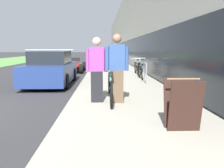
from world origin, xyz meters
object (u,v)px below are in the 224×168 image
object	(u,v)px
bike_rack_hoop	(145,71)
vintage_roadster_curbside	(70,66)
cruiser_bike_middle	(137,68)
sandwich_board_sign	(183,104)
person_rider	(117,69)
cruiser_bike_nearest	(141,70)
parked_sedan_curbside	(51,69)
person_bystander	(97,70)
tandem_bicycle	(110,87)

from	to	relation	value
bike_rack_hoop	vintage_roadster_curbside	bearing A→B (deg)	119.87
bike_rack_hoop	cruiser_bike_middle	xyz separation A→B (m)	(0.16, 3.63, -0.15)
sandwich_board_sign	person_rider	bearing A→B (deg)	114.51
bike_rack_hoop	cruiser_bike_nearest	world-z (taller)	cruiser_bike_nearest
cruiser_bike_nearest	vintage_roadster_curbside	world-z (taller)	cruiser_bike_nearest
vintage_roadster_curbside	parked_sedan_curbside	bearing A→B (deg)	-90.61
person_bystander	parked_sedan_curbside	world-z (taller)	person_bystander
person_rider	bike_rack_hoop	world-z (taller)	person_rider
sandwich_board_sign	vintage_roadster_curbside	size ratio (longest dim) A/B	0.23
cruiser_bike_middle	parked_sedan_curbside	world-z (taller)	parked_sedan_curbside
person_rider	parked_sedan_curbside	distance (m)	5.16
person_bystander	parked_sedan_curbside	distance (m)	4.80
person_rider	vintage_roadster_curbside	size ratio (longest dim) A/B	0.45
sandwich_board_sign	parked_sedan_curbside	world-z (taller)	parked_sedan_curbside
tandem_bicycle	person_rider	bearing A→B (deg)	-64.08
person_rider	vintage_roadster_curbside	xyz separation A→B (m)	(-2.53, 10.33, -0.63)
vintage_roadster_curbside	person_rider	bearing A→B (deg)	-76.24
tandem_bicycle	cruiser_bike_nearest	size ratio (longest dim) A/B	1.44
cruiser_bike_nearest	parked_sedan_curbside	size ratio (longest dim) A/B	0.42
person_bystander	vintage_roadster_curbside	distance (m)	10.42
person_bystander	vintage_roadster_curbside	size ratio (longest dim) A/B	0.43
cruiser_bike_nearest	parked_sedan_curbside	world-z (taller)	parked_sedan_curbside
sandwich_board_sign	person_bystander	bearing A→B (deg)	123.14
tandem_bicycle	person_bystander	world-z (taller)	person_bystander
cruiser_bike_middle	parked_sedan_curbside	bearing A→B (deg)	-145.92
tandem_bicycle	cruiser_bike_nearest	xyz separation A→B (m)	(1.58, 4.75, 0.04)
tandem_bicycle	person_rider	world-z (taller)	person_rider
person_bystander	cruiser_bike_middle	world-z (taller)	person_bystander
tandem_bicycle	vintage_roadster_curbside	distance (m)	10.27
vintage_roadster_curbside	cruiser_bike_middle	bearing A→B (deg)	-37.67
cruiser_bike_nearest	parked_sedan_curbside	distance (m)	4.06
parked_sedan_curbside	cruiser_bike_middle	bearing A→B (deg)	34.08
vintage_roadster_curbside	tandem_bicycle	bearing A→B (deg)	-76.68
tandem_bicycle	parked_sedan_curbside	bearing A→B (deg)	120.62
cruiser_bike_middle	parked_sedan_curbside	size ratio (longest dim) A/B	0.40
tandem_bicycle	sandwich_board_sign	distance (m)	2.82
cruiser_bike_nearest	sandwich_board_sign	bearing A→B (deg)	-93.15
cruiser_bike_nearest	cruiser_bike_middle	world-z (taller)	cruiser_bike_nearest
person_rider	cruiser_bike_nearest	xyz separation A→B (m)	(1.41, 5.09, -0.49)
cruiser_bike_middle	parked_sedan_curbside	distance (m)	4.95
bike_rack_hoop	sandwich_board_sign	world-z (taller)	sandwich_board_sign
tandem_bicycle	parked_sedan_curbside	world-z (taller)	parked_sedan_curbside
person_bystander	bike_rack_hoop	world-z (taller)	person_bystander
tandem_bicycle	bike_rack_hoop	xyz separation A→B (m)	(1.51, 3.24, 0.15)
cruiser_bike_middle	tandem_bicycle	bearing A→B (deg)	-103.66
bike_rack_hoop	cruiser_bike_nearest	xyz separation A→B (m)	(0.07, 1.51, -0.11)
tandem_bicycle	vintage_roadster_curbside	size ratio (longest dim) A/B	0.66
person_bystander	cruiser_bike_nearest	size ratio (longest dim) A/B	0.93
parked_sedan_curbside	tandem_bicycle	bearing A→B (deg)	-59.38
person_rider	vintage_roadster_curbside	bearing A→B (deg)	103.76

